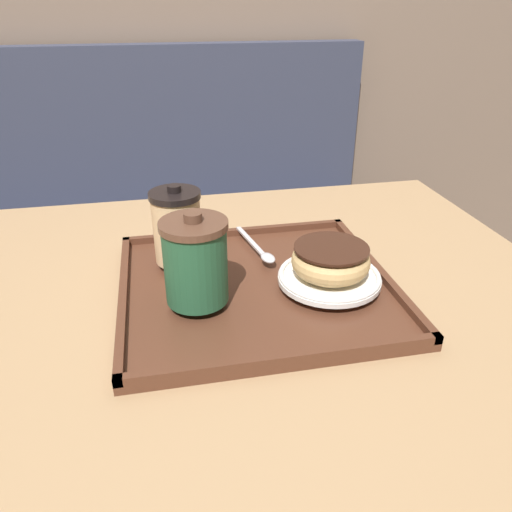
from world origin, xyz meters
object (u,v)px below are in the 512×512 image
Objects in this scene: donut_chocolate_glazed at (331,260)px; spoon at (262,252)px; coffee_cup_front at (196,261)px; coffee_cup_rear at (177,226)px.

spoon is at bearing 127.99° from donut_chocolate_glazed.
coffee_cup_front is 0.21m from donut_chocolate_glazed.
coffee_cup_front reaches higher than spoon.
coffee_cup_rear is (-0.02, 0.13, -0.00)m from coffee_cup_front.
donut_chocolate_glazed is 0.14m from spoon.
coffee_cup_front is 0.86× the size of spoon.
coffee_cup_front is at bearing -177.02° from donut_chocolate_glazed.
donut_chocolate_glazed is at bearing 2.98° from coffee_cup_front.
coffee_cup_rear is at bearing 152.21° from donut_chocolate_glazed.
coffee_cup_front is at bearing -56.91° from spoon.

